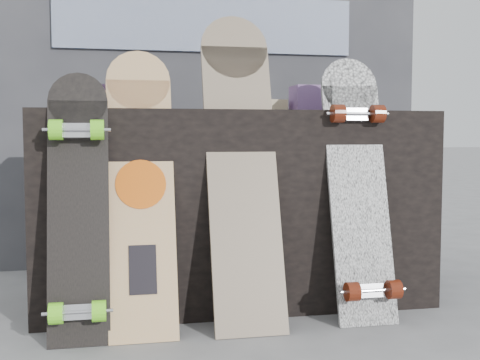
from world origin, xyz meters
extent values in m
plane|color=slate|center=(0.00, 0.00, 0.00)|extent=(60.00, 60.00, 0.00)
cube|color=black|center=(0.00, 0.50, 0.40)|extent=(1.60, 0.60, 0.80)
cube|color=#36363B|center=(0.00, 1.35, 1.10)|extent=(2.40, 0.20, 2.20)
cube|color=navy|center=(0.00, 1.24, 1.30)|extent=(1.60, 0.02, 0.30)
cube|color=#5E3874|center=(-0.50, 0.45, 0.85)|extent=(0.18, 0.12, 0.10)
cube|color=#5E3874|center=(0.35, 0.56, 0.86)|extent=(0.14, 0.14, 0.12)
cube|color=#D1B78C|center=(0.15, 0.61, 0.83)|extent=(0.22, 0.10, 0.06)
cube|color=#CEAC8B|center=(-0.40, 0.16, 0.45)|extent=(0.24, 0.30, 0.91)
cylinder|color=#CEAC8B|center=(-0.40, 0.30, 0.91)|extent=(0.24, 0.09, 0.23)
cylinder|color=#E45E0E|center=(-0.40, 0.17, 0.53)|extent=(0.18, 0.06, 0.17)
cube|color=black|center=(-0.40, 0.08, 0.24)|extent=(0.10, 0.05, 0.16)
cube|color=beige|center=(-0.03, 0.17, 0.52)|extent=(0.26, 0.35, 1.05)
cylinder|color=beige|center=(-0.03, 0.34, 1.04)|extent=(0.26, 0.10, 0.26)
cube|color=white|center=(0.42, 0.15, 0.45)|extent=(0.23, 0.24, 0.90)
cylinder|color=white|center=(0.42, 0.27, 0.90)|extent=(0.23, 0.07, 0.23)
cube|color=silver|center=(0.42, 0.03, 0.14)|extent=(0.09, 0.04, 0.06)
cylinder|color=#561A0C|center=(0.34, 0.01, 0.14)|extent=(0.05, 0.07, 0.07)
cylinder|color=#561A0C|center=(0.50, 0.01, 0.14)|extent=(0.04, 0.07, 0.07)
cube|color=silver|center=(0.42, 0.19, 0.78)|extent=(0.09, 0.04, 0.06)
cylinder|color=#561A0C|center=(0.34, 0.17, 0.79)|extent=(0.05, 0.07, 0.07)
cylinder|color=#561A0C|center=(0.50, 0.17, 0.79)|extent=(0.04, 0.07, 0.07)
cube|color=black|center=(-0.61, 0.11, 0.41)|extent=(0.21, 0.20, 0.83)
cylinder|color=black|center=(-0.61, 0.21, 0.82)|extent=(0.21, 0.06, 0.20)
cube|color=silver|center=(-0.61, 0.00, 0.12)|extent=(0.09, 0.04, 0.06)
cylinder|color=#74F522|center=(-0.68, -0.02, 0.13)|extent=(0.04, 0.07, 0.07)
cylinder|color=#74F522|center=(-0.55, -0.02, 0.13)|extent=(0.04, 0.07, 0.07)
cube|color=silver|center=(-0.61, 0.14, 0.72)|extent=(0.09, 0.04, 0.06)
cylinder|color=#74F522|center=(-0.68, 0.12, 0.72)|extent=(0.04, 0.07, 0.07)
cylinder|color=#74F522|center=(-0.55, 0.12, 0.72)|extent=(0.04, 0.07, 0.07)
camera|label=1|loc=(-0.48, -2.00, 0.70)|focal=45.00mm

